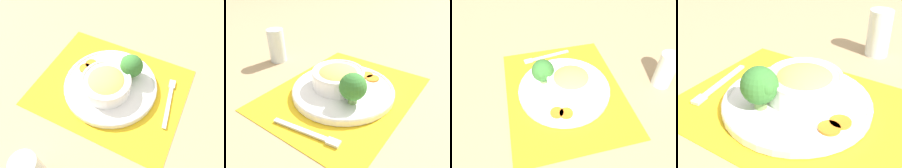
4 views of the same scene
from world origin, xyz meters
TOP-DOWN VIEW (x-y plane):
  - ground_plane at (0.00, 0.00)m, footprint 4.00×4.00m
  - placemat at (0.00, 0.00)m, footprint 0.53×0.44m
  - plate at (0.00, 0.00)m, footprint 0.31×0.31m
  - bowl at (-0.01, -0.02)m, footprint 0.16×0.16m
  - broccoli_floret at (0.05, 0.06)m, footprint 0.08×0.08m
  - carrot_slice_near at (-0.09, 0.06)m, footprint 0.04×0.04m
  - carrot_slice_middle at (-0.11, 0.03)m, footprint 0.04×0.04m
  - water_glass at (-0.08, -0.34)m, footprint 0.06×0.06m
  - fork at (0.20, 0.02)m, footprint 0.02×0.18m

SIDE VIEW (x-z plane):
  - ground_plane at x=0.00m, z-range 0.00..0.00m
  - placemat at x=0.00m, z-range 0.00..0.00m
  - fork at x=0.20m, z-range 0.00..0.01m
  - plate at x=0.00m, z-range 0.00..0.03m
  - carrot_slice_near at x=-0.09m, z-range 0.02..0.03m
  - carrot_slice_middle at x=-0.11m, z-range 0.02..0.03m
  - bowl at x=-0.01m, z-range 0.02..0.08m
  - water_glass at x=-0.08m, z-range -0.01..0.12m
  - broccoli_floret at x=0.05m, z-range 0.03..0.11m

